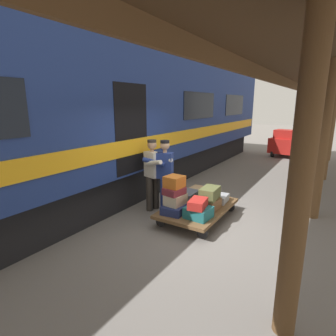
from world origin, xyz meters
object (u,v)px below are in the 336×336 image
(suitcase_gray_aluminum, at_px, (219,198))
(baggage_tug, at_px, (285,143))
(suitcase_cream_canvas, at_px, (175,199))
(porter_in_overalls, at_px, (164,173))
(suitcase_burgundy_valise, at_px, (174,191))
(porter_by_door, at_px, (153,173))
(suitcase_olive_duffel, at_px, (210,193))
(suitcase_slate_roller, at_px, (187,198))
(suitcase_red_plastic, at_px, (198,204))
(suitcase_orange_carryall, at_px, (174,182))
(suitcase_brown_leather, at_px, (209,204))
(suitcase_teal_softside, at_px, (198,212))
(suitcase_navy_fabric, at_px, (175,208))
(train_car, at_px, (86,122))
(luggage_cart, at_px, (198,208))
(suitcase_tan_vintage, at_px, (198,193))

(suitcase_gray_aluminum, bearing_deg, baggage_tug, -90.51)
(suitcase_cream_canvas, relative_size, porter_in_overalls, 0.25)
(suitcase_gray_aluminum, xyz_separation_m, porter_in_overalls, (1.15, 0.56, 0.56))
(suitcase_burgundy_valise, xyz_separation_m, porter_by_door, (0.87, -0.47, 0.17))
(suitcase_olive_duffel, height_order, suitcase_cream_canvas, suitcase_olive_duffel)
(suitcase_slate_roller, relative_size, baggage_tug, 0.28)
(suitcase_red_plastic, relative_size, suitcase_orange_carryall, 1.26)
(suitcase_burgundy_valise, bearing_deg, porter_by_door, -28.24)
(suitcase_slate_roller, relative_size, suitcase_brown_leather, 1.13)
(suitcase_teal_softside, height_order, suitcase_brown_leather, suitcase_brown_leather)
(suitcase_navy_fabric, distance_m, suitcase_orange_carryall, 0.57)
(train_car, xyz_separation_m, suitcase_teal_softside, (-3.27, 0.15, -1.66))
(porter_by_door, bearing_deg, luggage_cart, -175.37)
(suitcase_tan_vintage, relative_size, porter_in_overalls, 0.30)
(suitcase_brown_leather, xyz_separation_m, porter_by_door, (1.42, 0.09, 0.53))
(suitcase_navy_fabric, bearing_deg, porter_by_door, -26.85)
(suitcase_burgundy_valise, bearing_deg, suitcase_teal_softside, -178.08)
(train_car, bearing_deg, suitcase_slate_roller, -171.77)
(suitcase_teal_softside, distance_m, suitcase_cream_canvas, 0.56)
(suitcase_slate_roller, xyz_separation_m, suitcase_navy_fabric, (0.00, 0.54, -0.06))
(suitcase_slate_roller, bearing_deg, baggage_tug, -93.92)
(suitcase_orange_carryall, bearing_deg, luggage_cart, -120.46)
(luggage_cart, bearing_deg, suitcase_red_plastic, 115.10)
(suitcase_teal_softside, distance_m, suitcase_brown_leather, 0.54)
(suitcase_gray_aluminum, height_order, suitcase_orange_carryall, suitcase_orange_carryall)
(suitcase_burgundy_valise, relative_size, porter_in_overalls, 0.24)
(porter_by_door, bearing_deg, baggage_tug, -99.41)
(suitcase_gray_aluminum, bearing_deg, suitcase_teal_softside, 90.00)
(suitcase_olive_duffel, distance_m, baggage_tug, 8.94)
(suitcase_brown_leather, height_order, suitcase_navy_fabric, suitcase_brown_leather)
(suitcase_teal_softside, distance_m, suitcase_burgundy_valise, 0.66)
(suitcase_teal_softside, bearing_deg, suitcase_orange_carryall, -1.98)
(porter_by_door, bearing_deg, suitcase_olive_duffel, -175.81)
(suitcase_cream_canvas, bearing_deg, suitcase_olive_duffel, -134.38)
(train_car, bearing_deg, suitcase_orange_carryall, 177.32)
(suitcase_olive_duffel, bearing_deg, train_car, 7.08)
(suitcase_tan_vintage, xyz_separation_m, suitcase_orange_carryall, (0.04, 1.06, 0.54))
(train_car, bearing_deg, porter_in_overalls, -169.87)
(suitcase_burgundy_valise, relative_size, porter_by_door, 0.24)
(luggage_cart, height_order, suitcase_navy_fabric, suitcase_navy_fabric)
(luggage_cart, xyz_separation_m, suitcase_brown_leather, (-0.27, 0.00, 0.16))
(suitcase_teal_softside, xyz_separation_m, suitcase_red_plastic, (0.00, 0.03, 0.20))
(suitcase_red_plastic, bearing_deg, suitcase_teal_softside, -91.39)
(train_car, xyz_separation_m, luggage_cart, (-3.00, -0.40, -1.82))
(suitcase_brown_leather, height_order, suitcase_burgundy_valise, suitcase_burgundy_valise)
(suitcase_red_plastic, xyz_separation_m, porter_in_overalls, (1.15, -0.56, 0.33))
(porter_in_overalls, bearing_deg, suitcase_brown_leather, -179.14)
(suitcase_slate_roller, relative_size, suitcase_burgundy_valise, 1.30)
(suitcase_tan_vintage, height_order, porter_by_door, porter_by_door)
(train_car, xyz_separation_m, suitcase_tan_vintage, (-2.73, -0.94, -1.66))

